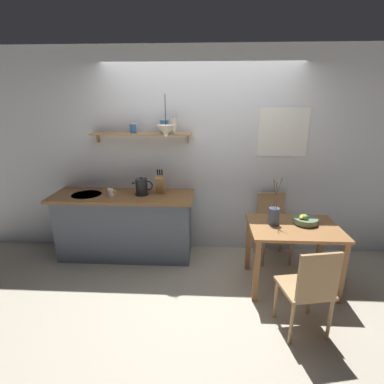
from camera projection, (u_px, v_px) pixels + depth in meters
ground_plane at (199, 269)px, 3.65m from camera, size 14.00×14.00×0.00m
back_wall at (216, 155)px, 3.85m from camera, size 6.80×0.11×2.70m
kitchen_counter at (125, 225)px, 3.87m from camera, size 1.83×0.63×0.89m
wall_shelf at (149, 131)px, 3.65m from camera, size 1.29×0.20×0.34m
dining_table at (293, 236)px, 3.18m from camera, size 0.97×0.70×0.73m
dining_chair_near at (309, 287)px, 2.50m from camera, size 0.48×0.46×0.88m
dining_chair_far at (272, 223)px, 3.83m from camera, size 0.47×0.46×0.88m
fruit_bowl at (305, 220)px, 3.19m from camera, size 0.26×0.26×0.12m
twig_vase at (274, 216)px, 3.16m from camera, size 0.11×0.11×0.54m
electric_kettle at (142, 187)px, 3.69m from camera, size 0.26×0.18×0.23m
knife_block at (160, 184)px, 3.72m from camera, size 0.10×0.18×0.33m
coffee_mug_by_sink at (111, 193)px, 3.63m from camera, size 0.12×0.08×0.10m
pendant_lamp at (166, 131)px, 3.44m from camera, size 0.23×0.23×0.49m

